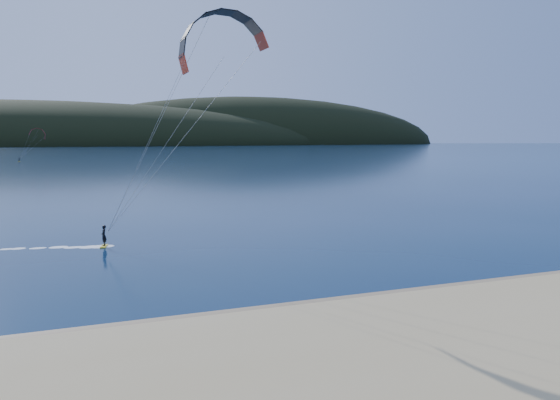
# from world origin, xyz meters

# --- Properties ---
(ground) EXTENTS (1800.00, 1800.00, 0.00)m
(ground) POSITION_xyz_m (0.00, 0.00, 0.00)
(ground) COLOR #071F3A
(ground) RESTS_ON ground
(wet_sand) EXTENTS (220.00, 2.50, 0.10)m
(wet_sand) POSITION_xyz_m (0.00, 4.50, 0.05)
(wet_sand) COLOR #82694C
(wet_sand) RESTS_ON ground
(headland) EXTENTS (1200.00, 310.00, 140.00)m
(headland) POSITION_xyz_m (0.63, 745.28, 0.00)
(headland) COLOR black
(headland) RESTS_ON ground
(kitesurfer_near) EXTENTS (23.07, 8.07, 17.85)m
(kitesurfer_near) POSITION_xyz_m (3.14, 20.40, 14.07)
(kitesurfer_near) COLOR yellow
(kitesurfer_near) RESTS_ON ground
(kitesurfer_far) EXTENTS (10.43, 6.39, 12.44)m
(kitesurfer_far) POSITION_xyz_m (-17.95, 202.48, 9.48)
(kitesurfer_far) COLOR yellow
(kitesurfer_far) RESTS_ON ground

